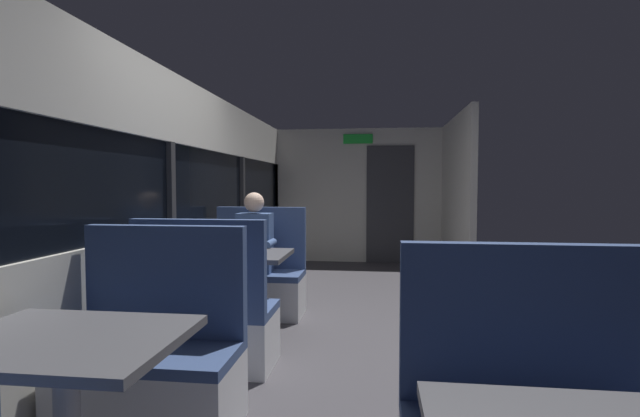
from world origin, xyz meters
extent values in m
cube|color=#423F44|center=(0.00, 0.00, -0.01)|extent=(3.30, 9.20, 0.02)
cube|color=beige|center=(-1.45, 0.00, 0.47)|extent=(0.08, 8.40, 0.95)
cube|color=beige|center=(-1.45, 0.00, 2.00)|extent=(0.08, 8.40, 0.60)
cube|color=black|center=(-1.46, 0.00, 1.32)|extent=(0.03, 8.40, 0.75)
cube|color=#2D2D30|center=(-1.43, 0.00, 1.32)|extent=(0.06, 0.08, 0.75)
cube|color=#2D2D30|center=(-1.43, 2.10, 1.32)|extent=(0.06, 0.08, 0.75)
cube|color=#2D2D30|center=(-1.43, 4.20, 1.32)|extent=(0.06, 0.08, 0.75)
cube|color=beige|center=(0.00, 4.20, 1.15)|extent=(2.90, 0.08, 2.30)
cube|color=#333338|center=(0.55, 4.15, 1.00)|extent=(0.80, 0.04, 2.00)
cube|color=green|center=(0.00, 4.14, 2.12)|extent=(0.50, 0.03, 0.16)
cube|color=beige|center=(1.45, 3.00, 1.15)|extent=(0.08, 2.40, 2.30)
cube|color=#4C4C51|center=(-0.89, -2.09, 0.72)|extent=(0.90, 0.70, 0.04)
cube|color=silver|center=(-0.89, -1.43, 0.20)|extent=(0.95, 0.50, 0.39)
cube|color=#384C7A|center=(-0.89, -1.43, 0.42)|extent=(0.95, 0.50, 0.06)
cube|color=#384C7A|center=(-0.89, -1.22, 0.78)|extent=(0.95, 0.08, 0.65)
cylinder|color=#9E9EA3|center=(-0.89, 0.13, 0.35)|extent=(0.10, 0.10, 0.70)
cube|color=#4C4C51|center=(-0.89, 0.13, 0.72)|extent=(0.90, 0.70, 0.04)
cube|color=silver|center=(-0.89, -0.53, 0.20)|extent=(0.95, 0.50, 0.39)
cube|color=#384C7A|center=(-0.89, -0.53, 0.42)|extent=(0.95, 0.50, 0.06)
cube|color=#384C7A|center=(-0.89, -0.74, 0.78)|extent=(0.95, 0.08, 0.65)
cube|color=silver|center=(-0.89, 0.79, 0.20)|extent=(0.95, 0.50, 0.39)
cube|color=#384C7A|center=(-0.89, 0.79, 0.42)|extent=(0.95, 0.50, 0.06)
cube|color=#384C7A|center=(-0.89, 1.00, 0.78)|extent=(0.95, 0.08, 0.65)
cube|color=#384C7A|center=(0.89, -1.82, 0.78)|extent=(0.95, 0.08, 0.65)
cube|color=#26262D|center=(-0.89, 0.79, 0.23)|extent=(0.30, 0.36, 0.45)
cube|color=#3F598C|center=(-0.89, 0.74, 0.75)|extent=(0.34, 0.22, 0.60)
sphere|color=beige|center=(-0.89, 0.72, 1.16)|extent=(0.20, 0.20, 0.20)
cylinder|color=#3F598C|center=(-1.09, 0.56, 0.77)|extent=(0.07, 0.28, 0.07)
cylinder|color=#3F598C|center=(-0.69, 0.56, 0.77)|extent=(0.07, 0.28, 0.07)
cylinder|color=white|center=(-0.90, 0.26, 0.79)|extent=(0.07, 0.07, 0.09)
camera|label=1|loc=(0.32, -3.72, 1.33)|focal=25.66mm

